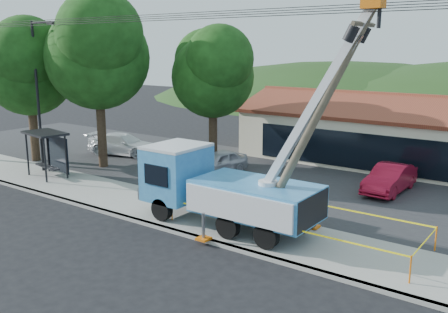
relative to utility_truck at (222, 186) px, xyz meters
name	(u,v)px	position (x,y,z in m)	size (l,w,h in m)	color
ground	(152,254)	(-0.50, -3.78, -1.85)	(120.00, 120.00, 0.00)	black
curb	(188,235)	(-0.50, -1.68, -1.77)	(60.00, 0.25, 0.15)	gray
sidewalk	(216,222)	(-0.50, 0.22, -1.77)	(60.00, 4.00, 0.15)	gray
parking_lot	(301,183)	(-0.50, 8.22, -1.80)	(60.00, 12.00, 0.10)	#28282B
strip_mall	(417,138)	(3.50, 16.20, 0.04)	(22.50, 8.53, 4.67)	beige
streetlight	(39,86)	(-14.28, 1.22, 3.46)	(2.13, 0.22, 9.00)	black
tree_west_near	(97,47)	(-12.50, 4.22, 5.68)	(7.56, 6.72, 10.80)	#332316
tree_west_far	(28,63)	(-17.50, 2.72, 4.70)	(6.84, 6.08, 9.48)	#332316
tree_lot	(213,69)	(-7.50, 9.22, 4.36)	(6.30, 5.60, 8.94)	#332316
hill_west	(347,101)	(-15.50, 51.22, -1.85)	(78.40, 56.00, 28.00)	#203D16
utility_truck	(222,186)	(0.00, 0.00, 0.00)	(10.17, 4.25, 9.13)	black
leaning_pole	(315,118)	(4.12, 0.01, 3.21)	(4.64, 1.85, 9.02)	brown
bus_shelter	(49,144)	(-12.95, 0.65, 0.24)	(2.96, 2.10, 2.63)	black
caution_tape	(293,217)	(2.98, 0.76, -0.99)	(10.21, 3.30, 0.95)	orange
car_silver	(217,176)	(-5.41, 6.86, -1.85)	(1.67, 4.15, 1.41)	#B5B6BD
car_red	(389,194)	(4.11, 9.21, -1.85)	(1.53, 4.38, 1.44)	#A7102B
car_white	(124,156)	(-14.09, 7.40, -1.85)	(2.09, 5.14, 1.49)	white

